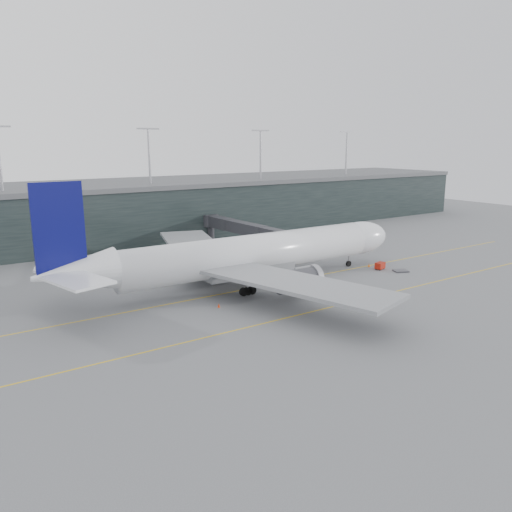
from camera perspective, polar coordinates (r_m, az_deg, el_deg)
ground at (r=92.55m, az=-3.00°, el=-3.32°), size 320.00×320.00×0.00m
taxiline_a at (r=89.29m, az=-1.67°, el=-3.91°), size 160.00×0.25×0.02m
taxiline_b at (r=76.93m, az=4.80°, el=-6.74°), size 160.00×0.25×0.02m
taxiline_lead_main at (r=111.79m, az=-6.12°, el=-0.54°), size 0.25×60.00×0.02m
terminal at (r=142.95m, az=-15.22°, el=5.11°), size 240.00×36.00×29.00m
main_aircraft at (r=91.38m, az=-0.69°, el=0.18°), size 72.36×68.23×20.35m
jet_bridge at (r=122.77m, az=-1.42°, el=3.20°), size 5.96×45.54×6.93m
gse_cart at (r=106.62m, az=13.99°, el=-1.06°), size 2.44×1.87×1.48m
baggage_dolly at (r=106.04m, az=16.21°, el=-1.64°), size 3.45×3.17×0.28m
uld_a at (r=97.79m, az=-8.89°, el=-2.02°), size 2.02×1.65×1.76m
uld_b at (r=100.49m, az=-8.49°, el=-1.60°), size 2.37×2.13×1.78m
uld_c at (r=100.95m, az=-5.78°, el=-1.36°), size 2.57×2.20×2.08m
cone_nose at (r=108.28m, az=12.79°, el=-1.02°), size 0.49×0.49×0.79m
cone_wing_stbd at (r=82.73m, az=10.57°, el=-5.22°), size 0.50×0.50×0.80m
cone_wing_port at (r=106.06m, az=-2.04°, el=-0.99°), size 0.50×0.50×0.80m
cone_tail at (r=80.24m, az=-4.27°, el=-5.65°), size 0.43×0.43×0.69m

